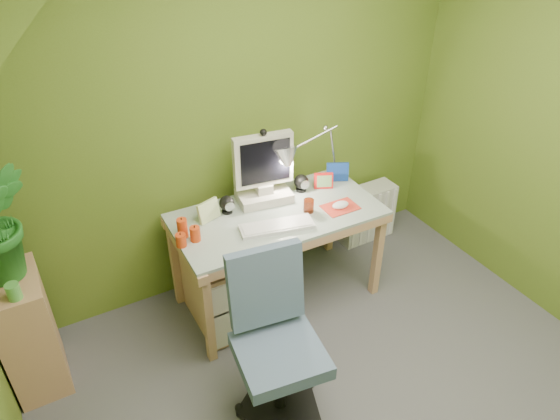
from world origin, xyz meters
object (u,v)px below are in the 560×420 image
radiator (366,213)px  task_chair (280,354)px  desk_lamp (324,141)px  side_ledge (28,332)px  desk (277,257)px  monitor (263,165)px

radiator → task_chair: bearing=-142.9°
desk_lamp → radiator: size_ratio=1.41×
desk_lamp → radiator: bearing=-0.7°
side_ledge → task_chair: (1.11, -0.86, 0.07)m
desk_lamp → side_ledge: desk_lamp is taller
desk → task_chair: (-0.42, -0.80, 0.09)m
desk → radiator: 1.01m
desk → monitor: (0.00, 0.18, 0.61)m
side_ledge → task_chair: task_chair is taller
monitor → task_chair: monitor is taller
monitor → desk_lamp: bearing=8.2°
side_ledge → desk: bearing=-2.4°
desk → desk_lamp: size_ratio=2.06×
monitor → task_chair: (-0.42, -0.98, -0.51)m
monitor → task_chair: bearing=-105.2°
monitor → task_chair: size_ratio=0.58×
radiator → monitor: bearing=-174.9°
monitor → desk_lamp: size_ratio=0.82×
desk → task_chair: bearing=-116.7°
desk_lamp → task_chair: size_ratio=0.72×
desk_lamp → side_ledge: (-1.98, -0.12, -0.65)m
task_chair → monitor: bearing=74.3°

